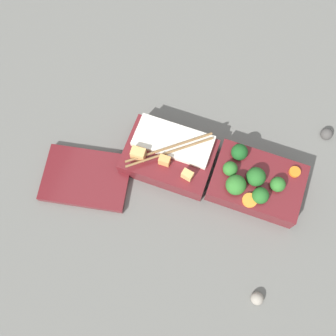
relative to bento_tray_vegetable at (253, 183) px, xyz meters
name	(u,v)px	position (x,y,z in m)	size (l,w,h in m)	color
ground_plane	(211,172)	(0.09, 0.00, -0.03)	(3.00, 3.00, 0.00)	slate
bento_tray_vegetable	(253,183)	(0.00, 0.00, 0.00)	(0.19, 0.13, 0.08)	maroon
bento_tray_rice	(167,155)	(0.19, 0.00, 0.00)	(0.19, 0.13, 0.08)	maroon
bento_lid	(85,177)	(0.34, 0.10, -0.02)	(0.18, 0.13, 0.02)	maroon
pebble_0	(255,298)	(-0.07, 0.22, -0.02)	(0.03, 0.03, 0.03)	gray
pebble_2	(325,133)	(-0.12, -0.17, -0.02)	(0.03, 0.03, 0.03)	#474442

